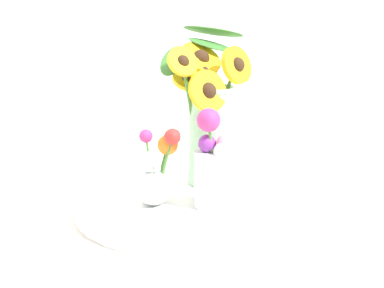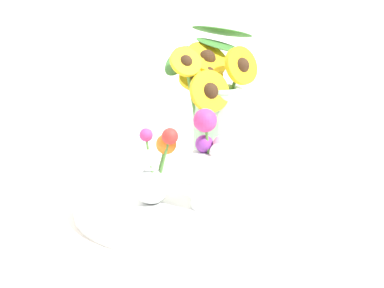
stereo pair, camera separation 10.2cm
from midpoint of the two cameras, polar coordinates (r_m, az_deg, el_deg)
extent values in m
plane|color=silver|center=(1.03, 2.51, -7.48)|extent=(6.00, 6.00, 0.00)
cylinder|color=white|center=(1.05, 2.78, -6.29)|extent=(0.46, 0.46, 0.02)
cylinder|color=#99CC9E|center=(1.11, 5.29, 0.59)|extent=(0.10, 0.10, 0.19)
torus|color=#99CC9E|center=(1.09, 5.41, 5.78)|extent=(0.10, 0.10, 0.01)
cylinder|color=#4C8438|center=(1.08, 3.04, 3.34)|extent=(0.05, 0.01, 0.20)
cylinder|color=yellow|center=(1.05, 2.12, 8.75)|extent=(0.07, 0.04, 0.07)
sphere|color=#382314|center=(1.05, 2.12, 8.75)|extent=(0.03, 0.03, 0.03)
cylinder|color=#4C8438|center=(1.11, 5.11, 3.46)|extent=(0.01, 0.06, 0.21)
cylinder|color=yellow|center=(1.12, 4.24, 9.04)|extent=(0.09, 0.08, 0.07)
sphere|color=#382314|center=(1.12, 4.24, 9.04)|extent=(0.04, 0.04, 0.04)
cylinder|color=#4C8438|center=(1.13, 4.02, 2.55)|extent=(0.03, 0.06, 0.16)
cylinder|color=yellow|center=(1.13, 2.72, 6.85)|extent=(0.07, 0.06, 0.05)
sphere|color=#382314|center=(1.13, 2.72, 6.85)|extent=(0.03, 0.03, 0.03)
cylinder|color=#4C8438|center=(1.10, 5.88, 3.14)|extent=(0.06, 0.06, 0.19)
cylinder|color=yellow|center=(1.08, 8.01, 8.26)|extent=(0.09, 0.04, 0.09)
sphere|color=#382314|center=(1.08, 8.01, 8.26)|extent=(0.03, 0.03, 0.03)
cylinder|color=#4C8438|center=(1.11, 4.36, 2.21)|extent=(0.01, 0.01, 0.21)
cylinder|color=yellow|center=(1.09, 4.45, 7.54)|extent=(0.07, 0.04, 0.06)
sphere|color=#382314|center=(1.09, 4.45, 7.54)|extent=(0.03, 0.03, 0.03)
cylinder|color=#4C8438|center=(1.08, 4.74, 1.13)|extent=(0.05, 0.05, 0.17)
cylinder|color=yellow|center=(1.04, 4.73, 5.59)|extent=(0.10, 0.04, 0.10)
sphere|color=#382314|center=(1.04, 4.73, 5.59)|extent=(0.03, 0.03, 0.03)
ellipsoid|color=#38702D|center=(1.17, 5.78, 11.83)|extent=(0.14, 0.13, 0.04)
ellipsoid|color=#38702D|center=(1.15, 5.57, 10.43)|extent=(0.11, 0.10, 0.04)
ellipsoid|color=#38702D|center=(1.10, 1.29, 8.92)|extent=(0.11, 0.11, 0.06)
cylinder|color=white|center=(0.98, 4.72, -3.91)|extent=(0.06, 0.06, 0.11)
cylinder|color=#4C8438|center=(0.98, 4.29, -2.86)|extent=(0.01, 0.01, 0.10)
sphere|color=purple|center=(0.97, 4.33, -0.02)|extent=(0.03, 0.03, 0.03)
cylinder|color=#4C8438|center=(0.97, 5.43, -2.96)|extent=(0.01, 0.03, 0.07)
sphere|color=white|center=(0.95, 5.99, -0.97)|extent=(0.04, 0.04, 0.04)
cylinder|color=#4C8438|center=(0.96, 4.84, -1.15)|extent=(0.01, 0.02, 0.12)
sphere|color=#C6337A|center=(0.95, 4.50, 2.50)|extent=(0.04, 0.04, 0.04)
cylinder|color=#4C8438|center=(0.97, 5.35, -2.61)|extent=(0.03, 0.02, 0.09)
sphere|color=pink|center=(0.96, 6.19, -0.03)|extent=(0.03, 0.03, 0.03)
sphere|color=white|center=(1.01, -1.50, -4.54)|extent=(0.07, 0.07, 0.07)
cylinder|color=white|center=(0.99, -1.51, -2.27)|extent=(0.03, 0.03, 0.02)
cylinder|color=#4C8438|center=(1.02, -1.73, -1.81)|extent=(0.01, 0.03, 0.09)
sphere|color=#C6337A|center=(1.01, -2.07, 0.94)|extent=(0.03, 0.03, 0.03)
cylinder|color=#4C8438|center=(0.99, -1.27, -3.34)|extent=(0.02, 0.01, 0.07)
sphere|color=white|center=(0.97, -1.66, -1.54)|extent=(0.03, 0.03, 0.03)
cylinder|color=#4C8438|center=(0.99, -0.16, -2.06)|extent=(0.02, 0.03, 0.10)
sphere|color=red|center=(0.97, 0.64, 0.80)|extent=(0.03, 0.03, 0.03)
cylinder|color=#4C8438|center=(1.00, -0.57, -2.73)|extent=(0.03, 0.02, 0.09)
sphere|color=orange|center=(0.99, 0.16, -0.06)|extent=(0.04, 0.04, 0.04)
camera|label=1|loc=(0.05, -87.14, 0.74)|focal=50.00mm
camera|label=2|loc=(0.05, 92.86, -0.74)|focal=50.00mm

